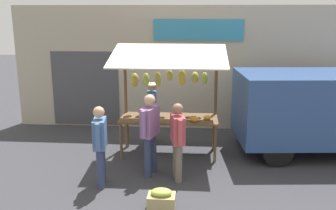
{
  "coord_description": "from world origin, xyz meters",
  "views": [
    {
      "loc": [
        -0.59,
        8.19,
        3.21
      ],
      "look_at": [
        0.0,
        0.3,
        1.25
      ],
      "focal_mm": 40.14,
      "sensor_mm": 36.0,
      "label": 1
    }
  ],
  "objects_px": {
    "shopper_with_ponytail": "(100,141)",
    "shopper_with_shopping_bag": "(150,129)",
    "market_stall": "(169,88)",
    "shopper_in_grey_tee": "(178,137)",
    "produce_crate_near": "(161,200)",
    "parked_van": "(328,106)",
    "vendor_with_sunhat": "(152,108)"
  },
  "relations": [
    {
      "from": "shopper_with_ponytail",
      "to": "shopper_with_shopping_bag",
      "type": "relative_size",
      "value": 0.93
    },
    {
      "from": "market_stall",
      "to": "shopper_in_grey_tee",
      "type": "xyz_separation_m",
      "value": [
        -0.26,
        1.39,
        -0.68
      ]
    },
    {
      "from": "shopper_with_ponytail",
      "to": "produce_crate_near",
      "type": "height_order",
      "value": "shopper_with_ponytail"
    },
    {
      "from": "shopper_with_ponytail",
      "to": "produce_crate_near",
      "type": "relative_size",
      "value": 3.35
    },
    {
      "from": "shopper_in_grey_tee",
      "to": "produce_crate_near",
      "type": "relative_size",
      "value": 3.33
    },
    {
      "from": "parked_van",
      "to": "produce_crate_near",
      "type": "relative_size",
      "value": 9.81
    },
    {
      "from": "market_stall",
      "to": "produce_crate_near",
      "type": "height_order",
      "value": "market_stall"
    },
    {
      "from": "market_stall",
      "to": "parked_van",
      "type": "height_order",
      "value": "market_stall"
    },
    {
      "from": "vendor_with_sunhat",
      "to": "produce_crate_near",
      "type": "relative_size",
      "value": 3.34
    },
    {
      "from": "shopper_with_shopping_bag",
      "to": "shopper_with_ponytail",
      "type": "bearing_deg",
      "value": 140.58
    },
    {
      "from": "shopper_with_shopping_bag",
      "to": "parked_van",
      "type": "distance_m",
      "value": 4.22
    },
    {
      "from": "shopper_in_grey_tee",
      "to": "shopper_with_ponytail",
      "type": "distance_m",
      "value": 1.47
    },
    {
      "from": "shopper_with_shopping_bag",
      "to": "produce_crate_near",
      "type": "distance_m",
      "value": 1.64
    },
    {
      "from": "vendor_with_sunhat",
      "to": "parked_van",
      "type": "relative_size",
      "value": 0.34
    },
    {
      "from": "shopper_in_grey_tee",
      "to": "vendor_with_sunhat",
      "type": "bearing_deg",
      "value": 6.18
    },
    {
      "from": "shopper_in_grey_tee",
      "to": "parked_van",
      "type": "distance_m",
      "value": 3.8
    },
    {
      "from": "vendor_with_sunhat",
      "to": "produce_crate_near",
      "type": "height_order",
      "value": "vendor_with_sunhat"
    },
    {
      "from": "vendor_with_sunhat",
      "to": "shopper_with_ponytail",
      "type": "relative_size",
      "value": 1.0
    },
    {
      "from": "market_stall",
      "to": "produce_crate_near",
      "type": "xyz_separation_m",
      "value": [
        -0.05,
        2.59,
        -1.39
      ]
    },
    {
      "from": "shopper_in_grey_tee",
      "to": "produce_crate_near",
      "type": "xyz_separation_m",
      "value": [
        0.2,
        1.2,
        -0.71
      ]
    },
    {
      "from": "shopper_with_shopping_bag",
      "to": "parked_van",
      "type": "bearing_deg",
      "value": -51.43
    },
    {
      "from": "shopper_with_shopping_bag",
      "to": "produce_crate_near",
      "type": "xyz_separation_m",
      "value": [
        -0.35,
        1.4,
        -0.79
      ]
    },
    {
      "from": "market_stall",
      "to": "shopper_with_ponytail",
      "type": "distance_m",
      "value": 2.22
    },
    {
      "from": "shopper_with_ponytail",
      "to": "parked_van",
      "type": "height_order",
      "value": "parked_van"
    },
    {
      "from": "market_stall",
      "to": "parked_van",
      "type": "relative_size",
      "value": 0.55
    },
    {
      "from": "shopper_in_grey_tee",
      "to": "produce_crate_near",
      "type": "height_order",
      "value": "shopper_in_grey_tee"
    },
    {
      "from": "shopper_in_grey_tee",
      "to": "market_stall",
      "type": "bearing_deg",
      "value": -2.77
    },
    {
      "from": "parked_van",
      "to": "shopper_in_grey_tee",
      "type": "bearing_deg",
      "value": 22.59
    },
    {
      "from": "market_stall",
      "to": "produce_crate_near",
      "type": "relative_size",
      "value": 5.4
    },
    {
      "from": "market_stall",
      "to": "shopper_with_ponytail",
      "type": "bearing_deg",
      "value": 56.72
    },
    {
      "from": "shopper_with_ponytail",
      "to": "shopper_with_shopping_bag",
      "type": "bearing_deg",
      "value": -63.83
    },
    {
      "from": "shopper_with_ponytail",
      "to": "shopper_with_shopping_bag",
      "type": "distance_m",
      "value": 1.04
    }
  ]
}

